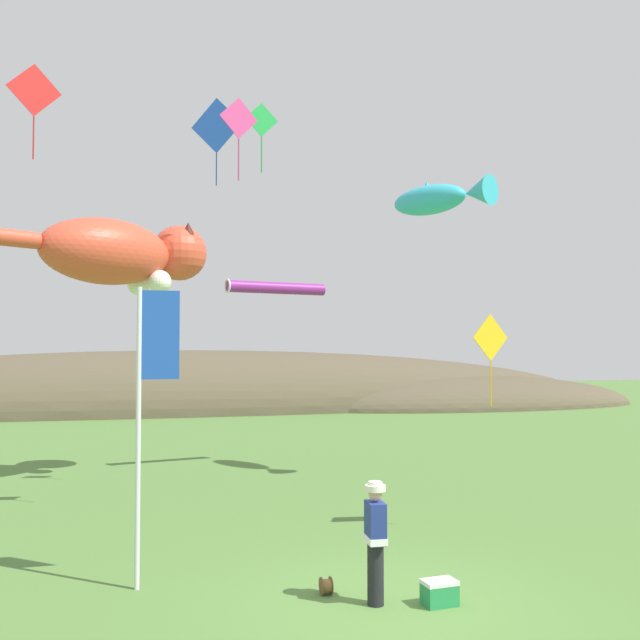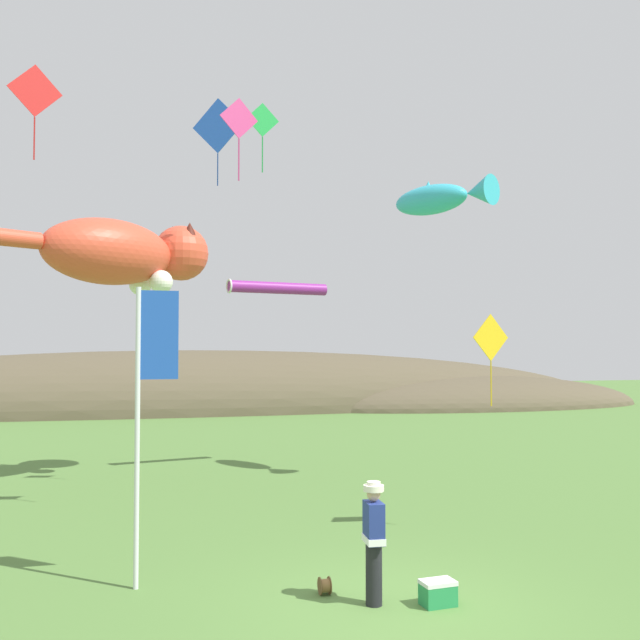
{
  "view_description": "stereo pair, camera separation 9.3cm",
  "coord_description": "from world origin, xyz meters",
  "px_view_note": "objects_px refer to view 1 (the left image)",
  "views": [
    {
      "loc": [
        -3.8,
        -9.7,
        3.73
      ],
      "look_at": [
        0.0,
        4.0,
        4.28
      ],
      "focal_mm": 40.0,
      "sensor_mm": 36.0,
      "label": 1
    },
    {
      "loc": [
        -3.71,
        -9.73,
        3.73
      ],
      "look_at": [
        0.0,
        4.0,
        4.28
      ],
      "focal_mm": 40.0,
      "sensor_mm": 36.0,
      "label": 2
    }
  ],
  "objects_px": {
    "kite_spool": "(326,586)",
    "picnic_cooler": "(440,593)",
    "kite_giant_cat": "(123,254)",
    "kite_fish_windsock": "(439,198)",
    "festival_attendant": "(375,538)",
    "kite_diamond_green": "(262,121)",
    "festival_banner_pole": "(148,390)",
    "kite_diamond_blue": "(217,126)",
    "kite_diamond_gold": "(490,339)",
    "kite_diamond_pink": "(239,119)",
    "kite_diamond_red": "(34,91)",
    "kite_tube_streamer": "(276,288)"
  },
  "relations": [
    {
      "from": "kite_fish_windsock",
      "to": "kite_diamond_pink",
      "type": "height_order",
      "value": "kite_diamond_pink"
    },
    {
      "from": "kite_giant_cat",
      "to": "kite_spool",
      "type": "bearing_deg",
      "value": -72.88
    },
    {
      "from": "festival_attendant",
      "to": "kite_tube_streamer",
      "type": "relative_size",
      "value": 0.55
    },
    {
      "from": "kite_giant_cat",
      "to": "kite_diamond_green",
      "type": "bearing_deg",
      "value": -41.58
    },
    {
      "from": "kite_fish_windsock",
      "to": "kite_diamond_blue",
      "type": "height_order",
      "value": "kite_diamond_blue"
    },
    {
      "from": "kite_tube_streamer",
      "to": "kite_diamond_pink",
      "type": "distance_m",
      "value": 7.46
    },
    {
      "from": "kite_spool",
      "to": "festival_banner_pole",
      "type": "xyz_separation_m",
      "value": [
        -2.61,
        1.01,
        2.93
      ]
    },
    {
      "from": "kite_giant_cat",
      "to": "kite_diamond_pink",
      "type": "xyz_separation_m",
      "value": [
        2.33,
        -5.41,
        2.25
      ]
    },
    {
      "from": "kite_tube_streamer",
      "to": "kite_diamond_green",
      "type": "xyz_separation_m",
      "value": [
        -1.21,
        -3.98,
        3.83
      ]
    },
    {
      "from": "festival_banner_pole",
      "to": "kite_giant_cat",
      "type": "xyz_separation_m",
      "value": [
        -0.4,
        8.76,
        3.25
      ]
    },
    {
      "from": "festival_banner_pole",
      "to": "kite_diamond_pink",
      "type": "height_order",
      "value": "kite_diamond_pink"
    },
    {
      "from": "kite_tube_streamer",
      "to": "kite_diamond_pink",
      "type": "height_order",
      "value": "kite_diamond_pink"
    },
    {
      "from": "kite_diamond_gold",
      "to": "kite_giant_cat",
      "type": "bearing_deg",
      "value": 134.13
    },
    {
      "from": "picnic_cooler",
      "to": "kite_diamond_red",
      "type": "distance_m",
      "value": 12.41
    },
    {
      "from": "kite_tube_streamer",
      "to": "kite_diamond_red",
      "type": "distance_m",
      "value": 9.19
    },
    {
      "from": "festival_banner_pole",
      "to": "kite_diamond_blue",
      "type": "xyz_separation_m",
      "value": [
        2.04,
        7.98,
        6.77
      ]
    },
    {
      "from": "kite_diamond_pink",
      "to": "kite_tube_streamer",
      "type": "bearing_deg",
      "value": 71.46
    },
    {
      "from": "festival_banner_pole",
      "to": "kite_diamond_blue",
      "type": "relative_size",
      "value": 1.92
    },
    {
      "from": "kite_diamond_pink",
      "to": "kite_diamond_red",
      "type": "bearing_deg",
      "value": 169.35
    },
    {
      "from": "kite_giant_cat",
      "to": "kite_diamond_blue",
      "type": "relative_size",
      "value": 2.57
    },
    {
      "from": "kite_diamond_green",
      "to": "kite_diamond_gold",
      "type": "bearing_deg",
      "value": -49.08
    },
    {
      "from": "kite_spool",
      "to": "festival_banner_pole",
      "type": "distance_m",
      "value": 4.05
    },
    {
      "from": "kite_diamond_pink",
      "to": "kite_diamond_gold",
      "type": "bearing_deg",
      "value": -22.04
    },
    {
      "from": "kite_giant_cat",
      "to": "kite_diamond_blue",
      "type": "xyz_separation_m",
      "value": [
        2.44,
        -0.78,
        3.52
      ]
    },
    {
      "from": "kite_spool",
      "to": "kite_diamond_blue",
      "type": "relative_size",
      "value": 0.11
    },
    {
      "from": "kite_diamond_gold",
      "to": "kite_diamond_green",
      "type": "bearing_deg",
      "value": 130.92
    },
    {
      "from": "kite_tube_streamer",
      "to": "kite_diamond_green",
      "type": "distance_m",
      "value": 5.66
    },
    {
      "from": "festival_attendant",
      "to": "kite_diamond_blue",
      "type": "distance_m",
      "value": 13.12
    },
    {
      "from": "picnic_cooler",
      "to": "kite_giant_cat",
      "type": "bearing_deg",
      "value": 112.8
    },
    {
      "from": "kite_diamond_green",
      "to": "festival_attendant",
      "type": "bearing_deg",
      "value": -87.81
    },
    {
      "from": "kite_spool",
      "to": "kite_diamond_pink",
      "type": "height_order",
      "value": "kite_diamond_pink"
    },
    {
      "from": "kite_tube_streamer",
      "to": "kite_diamond_blue",
      "type": "distance_m",
      "value": 5.1
    },
    {
      "from": "kite_spool",
      "to": "kite_tube_streamer",
      "type": "distance_m",
      "value": 12.2
    },
    {
      "from": "festival_banner_pole",
      "to": "kite_diamond_red",
      "type": "bearing_deg",
      "value": 118.24
    },
    {
      "from": "kite_spool",
      "to": "picnic_cooler",
      "type": "xyz_separation_m",
      "value": [
        1.46,
        -0.87,
        0.05
      ]
    },
    {
      "from": "kite_spool",
      "to": "festival_banner_pole",
      "type": "relative_size",
      "value": 0.06
    },
    {
      "from": "kite_spool",
      "to": "picnic_cooler",
      "type": "height_order",
      "value": "picnic_cooler"
    },
    {
      "from": "picnic_cooler",
      "to": "kite_diamond_gold",
      "type": "bearing_deg",
      "value": 50.82
    },
    {
      "from": "kite_fish_windsock",
      "to": "kite_diamond_red",
      "type": "xyz_separation_m",
      "value": [
        -10.43,
        -2.77,
        1.08
      ]
    },
    {
      "from": "festival_attendant",
      "to": "picnic_cooler",
      "type": "relative_size",
      "value": 3.46
    },
    {
      "from": "kite_diamond_blue",
      "to": "picnic_cooler",
      "type": "bearing_deg",
      "value": -78.37
    },
    {
      "from": "festival_attendant",
      "to": "kite_tube_streamer",
      "type": "xyz_separation_m",
      "value": [
        0.92,
        11.43,
        4.6
      ]
    },
    {
      "from": "kite_tube_streamer",
      "to": "kite_diamond_green",
      "type": "height_order",
      "value": "kite_diamond_green"
    },
    {
      "from": "festival_banner_pole",
      "to": "kite_diamond_green",
      "type": "height_order",
      "value": "kite_diamond_green"
    },
    {
      "from": "kite_spool",
      "to": "picnic_cooler",
      "type": "distance_m",
      "value": 1.7
    },
    {
      "from": "festival_attendant",
      "to": "picnic_cooler",
      "type": "height_order",
      "value": "festival_attendant"
    },
    {
      "from": "kite_giant_cat",
      "to": "kite_fish_windsock",
      "type": "height_order",
      "value": "kite_fish_windsock"
    },
    {
      "from": "kite_diamond_red",
      "to": "kite_diamond_blue",
      "type": "distance_m",
      "value": 5.79
    },
    {
      "from": "kite_spool",
      "to": "kite_diamond_green",
      "type": "height_order",
      "value": "kite_diamond_green"
    },
    {
      "from": "festival_banner_pole",
      "to": "kite_fish_windsock",
      "type": "distance_m",
      "value": 11.79
    }
  ]
}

